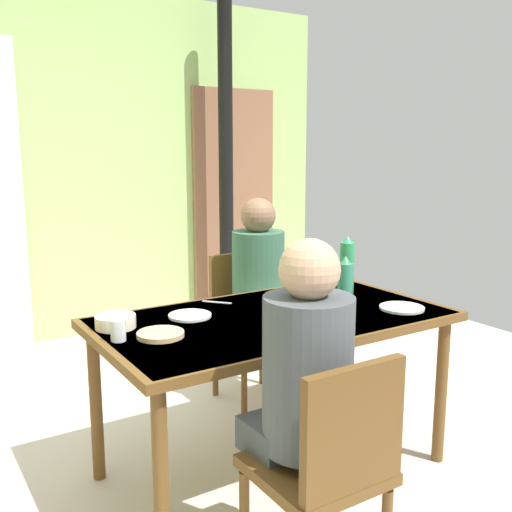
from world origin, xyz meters
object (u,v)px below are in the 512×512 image
Objects in this scene: person_near_diner at (304,369)px; water_bottle_green_far at (345,289)px; dining_table at (274,330)px; chair_near_diner at (329,466)px; chair_far_diner at (247,316)px; serving_bowl_center at (115,322)px; person_far_diner at (260,274)px; water_bottle_green_near at (347,266)px.

person_near_diner is 0.71m from water_bottle_green_far.
chair_near_diner reaches higher than dining_table.
serving_bowl_center is at bearing 30.02° from chair_far_diner.
water_bottle_green_far is (0.55, 0.58, 0.39)m from chair_near_diner.
chair_near_diner is (-0.32, -0.79, -0.18)m from dining_table.
person_far_diner is 0.87m from water_bottle_green_far.
dining_table is 0.70m from serving_bowl_center.
water_bottle_green_far reaches higher than serving_bowl_center.
person_near_diner and person_far_diner have the same top height.
water_bottle_green_far is at bearing -132.21° from water_bottle_green_near.
water_bottle_green_far reaches higher than dining_table.
water_bottle_green_far is (0.55, 0.44, 0.11)m from person_near_diner.
dining_table is at bearing 63.87° from person_near_diner.
chair_far_diner is 1.13× the size of person_near_diner.
chair_near_diner is 1.00× the size of chair_far_diner.
chair_near_diner is at bearing 67.21° from chair_far_diner.
dining_table is 0.62m from water_bottle_green_near.
person_far_diner is (0.66, 1.44, 0.28)m from chair_near_diner.
chair_near_diner is 0.89m from water_bottle_green_far.
chair_far_diner is at bearing 108.81° from water_bottle_green_near.
serving_bowl_center is at bearing 155.21° from water_bottle_green_far.
chair_far_diner is 2.90× the size of water_bottle_green_near.
serving_bowl_center is at bearing 23.87° from person_far_diner.
water_bottle_green_near reaches higher than water_bottle_green_far.
chair_near_diner is 3.06× the size of water_bottle_green_far.
water_bottle_green_near is (0.56, 0.15, 0.21)m from dining_table.
dining_table is 2.05× the size of person_near_diner.
dining_table is 2.05× the size of person_far_diner.
water_bottle_green_near is (0.22, -0.50, 0.11)m from person_far_diner.
serving_bowl_center is (-1.01, -0.45, -0.00)m from person_far_diner.
chair_far_diner is 1.61m from person_near_diner.
chair_near_diner is at bearing -133.15° from water_bottle_green_near.
chair_far_diner is at bearing -90.00° from person_far_diner.
dining_table is 0.37m from water_bottle_green_far.
person_far_diner is at bearing 90.00° from chair_far_diner.
person_near_diner is 2.70× the size of water_bottle_green_far.
person_far_diner is at bearing 65.30° from chair_near_diner.
chair_far_diner is at bearing 65.30° from person_near_diner.
chair_far_diner is at bearing 67.21° from chair_near_diner.
dining_table is 0.87m from chair_near_diner.
person_near_diner reaches higher than water_bottle_green_near.
water_bottle_green_near is (0.88, 0.80, 0.11)m from person_near_diner.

